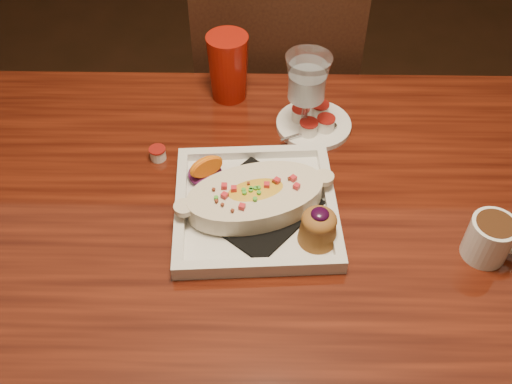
{
  "coord_description": "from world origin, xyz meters",
  "views": [
    {
      "loc": [
        -0.03,
        -0.65,
        1.53
      ],
      "look_at": [
        -0.04,
        0.06,
        0.77
      ],
      "focal_mm": 40.0,
      "sensor_mm": 36.0,
      "label": 1
    }
  ],
  "objects_px": {
    "plate": "(260,203)",
    "goblet": "(307,83)",
    "chair_far": "(274,107)",
    "table": "(278,255)",
    "saucer": "(313,123)",
    "red_tumbler": "(228,67)",
    "coffee_mug": "(491,238)"
  },
  "relations": [
    {
      "from": "plate",
      "to": "coffee_mug",
      "type": "relative_size",
      "value": 2.87
    },
    {
      "from": "plate",
      "to": "saucer",
      "type": "bearing_deg",
      "value": 61.99
    },
    {
      "from": "plate",
      "to": "red_tumbler",
      "type": "relative_size",
      "value": 2.06
    },
    {
      "from": "table",
      "to": "chair_far",
      "type": "bearing_deg",
      "value": 90.0
    },
    {
      "from": "coffee_mug",
      "to": "saucer",
      "type": "xyz_separation_m",
      "value": [
        -0.27,
        0.32,
        -0.03
      ]
    },
    {
      "from": "chair_far",
      "to": "goblet",
      "type": "bearing_deg",
      "value": 97.56
    },
    {
      "from": "saucer",
      "to": "red_tumbler",
      "type": "bearing_deg",
      "value": 149.22
    },
    {
      "from": "goblet",
      "to": "red_tumbler",
      "type": "bearing_deg",
      "value": 141.4
    },
    {
      "from": "saucer",
      "to": "plate",
      "type": "bearing_deg",
      "value": -114.33
    },
    {
      "from": "chair_far",
      "to": "red_tumbler",
      "type": "height_order",
      "value": "chair_far"
    },
    {
      "from": "plate",
      "to": "goblet",
      "type": "xyz_separation_m",
      "value": [
        0.09,
        0.22,
        0.1
      ]
    },
    {
      "from": "saucer",
      "to": "red_tumbler",
      "type": "height_order",
      "value": "red_tumbler"
    },
    {
      "from": "coffee_mug",
      "to": "goblet",
      "type": "bearing_deg",
      "value": 143.46
    },
    {
      "from": "goblet",
      "to": "coffee_mug",
      "type": "bearing_deg",
      "value": -45.63
    },
    {
      "from": "table",
      "to": "goblet",
      "type": "xyz_separation_m",
      "value": [
        0.05,
        0.24,
        0.23
      ]
    },
    {
      "from": "chair_far",
      "to": "coffee_mug",
      "type": "distance_m",
      "value": 0.82
    },
    {
      "from": "table",
      "to": "saucer",
      "type": "relative_size",
      "value": 9.59
    },
    {
      "from": "plate",
      "to": "goblet",
      "type": "distance_m",
      "value": 0.26
    },
    {
      "from": "chair_far",
      "to": "coffee_mug",
      "type": "relative_size",
      "value": 8.78
    },
    {
      "from": "chair_far",
      "to": "coffee_mug",
      "type": "height_order",
      "value": "chair_far"
    },
    {
      "from": "table",
      "to": "plate",
      "type": "distance_m",
      "value": 0.13
    },
    {
      "from": "coffee_mug",
      "to": "red_tumbler",
      "type": "bearing_deg",
      "value": 145.74
    },
    {
      "from": "plate",
      "to": "saucer",
      "type": "relative_size",
      "value": 1.95
    },
    {
      "from": "plate",
      "to": "goblet",
      "type": "height_order",
      "value": "goblet"
    },
    {
      "from": "table",
      "to": "chair_far",
      "type": "height_order",
      "value": "chair_far"
    },
    {
      "from": "coffee_mug",
      "to": "goblet",
      "type": "distance_m",
      "value": 0.43
    },
    {
      "from": "chair_far",
      "to": "plate",
      "type": "bearing_deg",
      "value": 86.67
    },
    {
      "from": "chair_far",
      "to": "goblet",
      "type": "height_order",
      "value": "goblet"
    },
    {
      "from": "goblet",
      "to": "red_tumbler",
      "type": "xyz_separation_m",
      "value": [
        -0.16,
        0.13,
        -0.05
      ]
    },
    {
      "from": "chair_far",
      "to": "red_tumbler",
      "type": "distance_m",
      "value": 0.42
    },
    {
      "from": "coffee_mug",
      "to": "saucer",
      "type": "relative_size",
      "value": 0.68
    },
    {
      "from": "coffee_mug",
      "to": "saucer",
      "type": "height_order",
      "value": "coffee_mug"
    }
  ]
}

